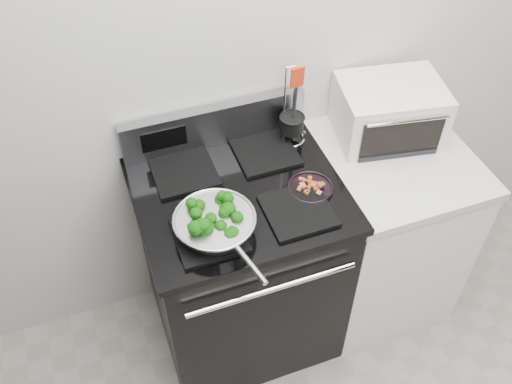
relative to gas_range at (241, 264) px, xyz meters
name	(u,v)px	position (x,y,z in m)	size (l,w,h in m)	color
back_wall	(283,39)	(0.30, 0.34, 0.86)	(4.00, 0.02, 2.70)	silver
gas_range	(241,264)	(0.00, 0.00, 0.00)	(0.79, 0.69, 1.13)	black
counter	(379,228)	(0.68, 0.00, -0.03)	(0.62, 0.68, 0.92)	white
skillet	(215,224)	(-0.14, -0.17, 0.51)	(0.30, 0.46, 0.06)	silver
broccoli_pile	(214,220)	(-0.14, -0.16, 0.53)	(0.23, 0.23, 0.08)	black
bacon_plate	(311,186)	(0.26, -0.08, 0.48)	(0.17, 0.17, 0.04)	black
utensil_holder	(292,127)	(0.30, 0.21, 0.53)	(0.12, 0.12, 0.36)	silver
toaster_oven	(389,111)	(0.71, 0.14, 0.55)	(0.47, 0.38, 0.24)	silver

